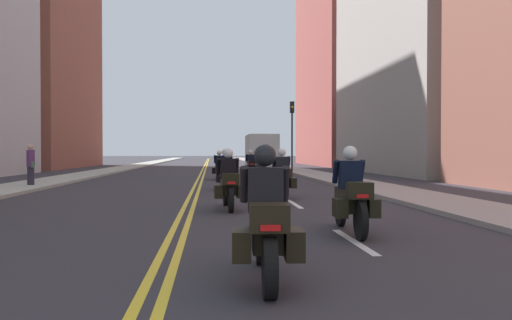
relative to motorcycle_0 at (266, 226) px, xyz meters
The scene contains 20 objects.
ground_plane 42.47m from the motorcycle_0, 91.65° to the left, with size 264.00×264.00×0.00m, color #302D34.
sidewalk_left 43.26m from the motorcycle_0, 101.10° to the left, with size 2.40×144.00×0.12m, color #A0A398.
sidewalk_right 42.85m from the motorcycle_0, 82.11° to the left, with size 2.40×144.00×0.12m, color gray.
centreline_yellow_inner 42.47m from the motorcycle_0, 91.81° to the left, with size 0.12×132.00×0.01m, color yellow.
centreline_yellow_outer 42.46m from the motorcycle_0, 91.49° to the left, with size 0.12×132.00×0.01m, color yellow.
lane_dashes_white 23.52m from the motorcycle_0, 85.78° to the left, with size 0.14×56.40×0.01m.
building_right_1 33.58m from the motorcycle_0, 63.32° to the left, with size 8.01×18.77×20.92m.
building_left_2 48.75m from the motorcycle_0, 110.97° to the left, with size 7.51×18.39×31.13m.
building_right_2 53.08m from the motorcycle_0, 73.44° to the left, with size 8.70×19.79×24.43m.
motorcycle_0 is the anchor object (origin of this frame).
motorcycle_1 3.71m from the motorcycle_0, 59.16° to the left, with size 0.78×2.27×1.59m.
motorcycle_2 7.19m from the motorcycle_0, 91.42° to the left, with size 0.78×2.27×1.58m.
motorcycle_3 10.43m from the motorcycle_0, 80.87° to the left, with size 0.77×2.10×1.59m.
motorcycle_4 13.89m from the motorcycle_0, 90.30° to the left, with size 0.78×2.10×1.60m.
motorcycle_5 17.35m from the motorcycle_0, 84.51° to the left, with size 0.78×2.15×1.65m.
motorcycle_6 21.29m from the motorcycle_0, 90.51° to the left, with size 0.77×2.15×1.56m.
motorcycle_7 24.53m from the motorcycle_0, 85.91° to the left, with size 0.77×2.20×1.59m.
traffic_light_far 30.10m from the motorcycle_0, 80.23° to the left, with size 0.28×0.38×5.03m.
pedestrian_0 17.65m from the motorcycle_0, 117.03° to the left, with size 0.41×0.48×1.79m.
parked_truck 34.14m from the motorcycle_0, 84.48° to the left, with size 2.20×6.50×2.80m.
Camera 1 is at (0.61, -0.12, 1.48)m, focal length 35.29 mm.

